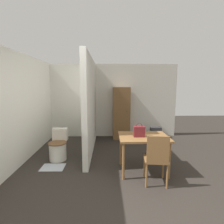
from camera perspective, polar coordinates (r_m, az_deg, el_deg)
The scene contains 11 objects.
ground_plane at distance 2.83m, azimuth -1.83°, elevation -29.97°, with size 16.00×16.00×0.00m, color #2D2823.
wall_back at distance 6.10m, azimuth -1.71°, elevation 3.64°, with size 4.82×0.12×2.50m.
wall_left at distance 4.60m, azimuth -27.15°, elevation 1.15°, with size 0.12×4.80×2.50m.
partition_wall at distance 4.75m, azimuth -7.06°, elevation 2.21°, with size 0.12×2.63×2.50m.
dining_table at distance 3.67m, azimuth 10.20°, elevation -9.08°, with size 0.99×0.77×0.76m.
wooden_chair at distance 3.28m, azimuth 14.31°, elevation -14.23°, with size 0.46×0.46×0.94m.
toilet at distance 4.51m, azimuth -17.11°, elevation -10.93°, with size 0.43×0.57×0.71m.
handbag at distance 3.56m, azimuth 8.82°, elevation -6.25°, with size 0.22×0.13×0.27m.
wooden_cabinet at distance 5.85m, azimuth 3.04°, elevation -0.38°, with size 0.56×0.49×1.73m.
bath_mat at distance 4.20m, azimuth -18.73°, elevation -16.74°, with size 0.49×0.37×0.01m.
space_heater at distance 5.92m, azimuth 14.03°, elevation -6.89°, with size 0.35×0.20×0.44m.
Camera 1 is at (0.02, -2.22, 1.76)m, focal length 28.00 mm.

